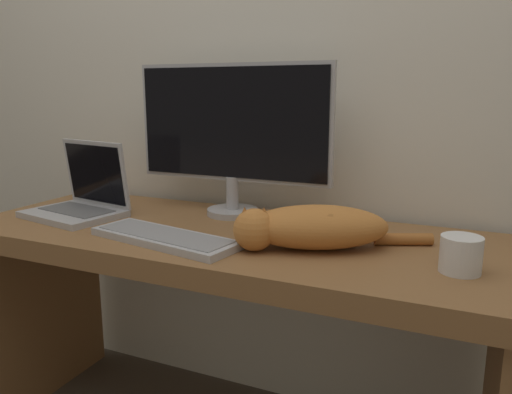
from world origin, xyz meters
TOP-DOWN VIEW (x-y plane):
  - wall_back at (0.00, 0.66)m, footprint 6.40×0.06m
  - desk at (0.00, 0.30)m, footprint 1.58×0.60m
  - monitor at (-0.06, 0.49)m, footprint 0.67×0.17m
  - laptop at (-0.52, 0.28)m, footprint 0.33×0.27m
  - external_keyboard at (-0.10, 0.14)m, footprint 0.46×0.22m
  - cat at (0.28, 0.25)m, footprint 0.48×0.31m
  - coffee_mug at (0.64, 0.22)m, footprint 0.09×0.09m

SIDE VIEW (x-z plane):
  - desk at x=0.00m, z-range 0.22..0.94m
  - external_keyboard at x=-0.10m, z-range 0.72..0.74m
  - coffee_mug at x=0.64m, z-range 0.72..0.80m
  - laptop at x=-0.52m, z-range 0.65..0.89m
  - cat at x=0.28m, z-range 0.72..0.84m
  - monitor at x=-0.06m, z-range 0.75..1.24m
  - wall_back at x=0.00m, z-range 0.00..2.60m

